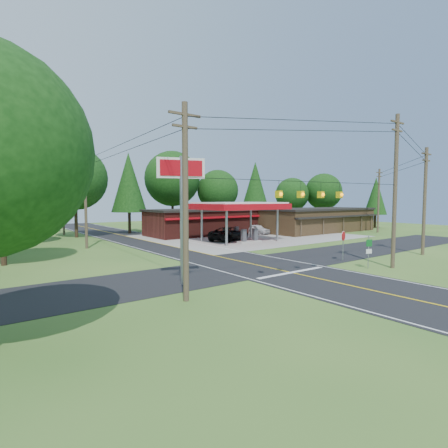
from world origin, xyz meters
TOP-DOWN VIEW (x-y plane):
  - ground at (0.00, 0.00)m, footprint 120.00×120.00m
  - main_highway at (0.00, 0.00)m, footprint 8.00×120.00m
  - cross_road at (0.00, 0.00)m, footprint 70.00×7.00m
  - lane_center_yellow at (0.00, 0.00)m, footprint 0.15×110.00m
  - gas_canopy at (9.00, 13.00)m, footprint 10.60×7.40m
  - convenience_store at (10.00, 22.98)m, footprint 16.40×7.55m
  - strip_building at (28.00, 15.98)m, footprint 20.40×8.75m
  - utility_pole_near_right at (7.50, -7.00)m, footprint 1.80×0.30m
  - utility_pole_near_left at (-9.50, -5.00)m, footprint 1.80×0.30m
  - utility_pole_far_left at (-8.00, 18.00)m, footprint 1.80×0.30m
  - utility_pole_right_b at (16.00, -5.50)m, footprint 1.80×0.30m
  - utility_pole_far_right at (34.00, 9.00)m, footprint 1.80×0.30m
  - utility_pole_north at (-6.50, 35.00)m, footprint 0.30×0.30m
  - overhead_beacons at (-1.00, -6.00)m, footprint 17.04×2.04m
  - treeline_backdrop at (0.82, 24.01)m, footprint 70.27×51.59m
  - suv_car at (8.50, 14.50)m, footprint 7.76×7.76m
  - sedan_car at (17.00, 18.56)m, footprint 4.57×4.57m
  - big_stop_sign at (-8.00, -2.01)m, footprint 2.74×1.05m
  - octagonal_stop_sign at (7.00, -3.01)m, footprint 0.87×0.28m
  - route_sign_post at (5.80, -6.02)m, footprint 0.50×0.19m

SIDE VIEW (x-z plane):
  - ground at x=0.00m, z-range 0.00..0.00m
  - main_highway at x=0.00m, z-range 0.00..0.02m
  - cross_road at x=0.00m, z-range 0.00..0.03m
  - lane_center_yellow at x=0.00m, z-range 0.02..0.03m
  - sedan_car at x=17.00m, z-range 0.00..1.45m
  - suv_car at x=8.50m, z-range 0.00..1.70m
  - route_sign_post at x=5.80m, z-range 0.25..2.77m
  - strip_building at x=28.00m, z-range 0.01..3.81m
  - convenience_store at x=10.00m, z-range 0.02..3.82m
  - octagonal_stop_sign at x=7.00m, z-range 0.64..3.22m
  - gas_canopy at x=9.00m, z-range 1.83..6.70m
  - utility_pole_north at x=-6.50m, z-range 0.00..9.50m
  - utility_pole_near_left at x=-9.50m, z-range 0.20..10.20m
  - utility_pole_far_left at x=-8.00m, z-range 0.20..10.20m
  - utility_pole_right_b at x=16.00m, z-range 0.20..10.20m
  - utility_pole_far_right at x=34.00m, z-range 0.20..10.20m
  - big_stop_sign at x=-8.00m, z-range 1.99..9.76m
  - utility_pole_near_right at x=7.50m, z-range 0.21..11.71m
  - overhead_beacons at x=-1.00m, z-range 5.70..6.73m
  - treeline_backdrop at x=0.82m, z-range 0.84..14.14m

